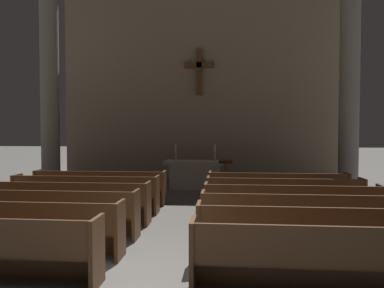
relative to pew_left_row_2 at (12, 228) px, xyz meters
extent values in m
plane|color=#66635E|center=(2.49, -1.06, -0.48)|extent=(80.00, 80.00, 0.00)
cube|color=brown|center=(1.85, -1.08, 0.00)|extent=(0.06, 0.50, 0.95)
cube|color=brown|center=(0.00, 0.04, -0.05)|extent=(3.63, 0.40, 0.05)
cube|color=brown|center=(0.00, -0.19, 0.22)|extent=(3.63, 0.05, 0.50)
cube|color=brown|center=(0.00, 0.22, -0.28)|extent=(3.63, 0.04, 0.40)
cube|color=brown|center=(1.85, 0.02, 0.00)|extent=(0.06, 0.50, 0.95)
cube|color=brown|center=(0.00, 1.14, -0.05)|extent=(3.63, 0.40, 0.05)
cube|color=brown|center=(0.00, 0.91, 0.22)|extent=(3.63, 0.05, 0.50)
cube|color=brown|center=(0.00, 1.32, -0.28)|extent=(3.63, 0.04, 0.40)
cube|color=brown|center=(1.85, 1.12, 0.00)|extent=(0.06, 0.50, 0.95)
cube|color=brown|center=(0.00, 2.23, -0.05)|extent=(3.63, 0.40, 0.05)
cube|color=brown|center=(0.00, 2.01, 0.22)|extent=(3.63, 0.05, 0.50)
cube|color=brown|center=(0.00, 2.41, -0.28)|extent=(3.63, 0.04, 0.40)
cube|color=brown|center=(1.85, 2.21, 0.00)|extent=(0.06, 0.50, 0.95)
cube|color=brown|center=(0.00, 3.33, -0.05)|extent=(3.63, 0.40, 0.05)
cube|color=brown|center=(0.00, 3.11, 0.22)|extent=(3.63, 0.05, 0.50)
cube|color=brown|center=(0.00, 3.51, -0.28)|extent=(3.63, 0.04, 0.40)
cube|color=brown|center=(1.85, 3.31, 0.00)|extent=(0.06, 0.50, 0.95)
cube|color=brown|center=(-1.85, 3.31, 0.00)|extent=(0.06, 0.50, 0.95)
cube|color=brown|center=(0.00, 4.43, -0.05)|extent=(3.63, 0.40, 0.05)
cube|color=brown|center=(0.00, 4.20, 0.22)|extent=(3.63, 0.05, 0.50)
cube|color=brown|center=(0.00, 4.61, -0.28)|extent=(3.63, 0.04, 0.40)
cube|color=brown|center=(1.85, 4.41, 0.00)|extent=(0.06, 0.50, 0.95)
cube|color=brown|center=(-1.85, 4.41, 0.00)|extent=(0.06, 0.50, 0.95)
cube|color=brown|center=(4.98, -1.06, -0.05)|extent=(3.63, 0.40, 0.05)
cube|color=brown|center=(4.98, -1.28, 0.22)|extent=(3.63, 0.05, 0.50)
cube|color=brown|center=(4.98, -0.88, -0.28)|extent=(3.63, 0.04, 0.40)
cube|color=brown|center=(3.13, -1.08, 0.00)|extent=(0.06, 0.50, 0.95)
cube|color=brown|center=(4.98, 0.04, -0.05)|extent=(3.63, 0.40, 0.05)
cube|color=brown|center=(4.98, -0.19, 0.22)|extent=(3.63, 0.05, 0.50)
cube|color=brown|center=(4.98, 0.22, -0.28)|extent=(3.63, 0.04, 0.40)
cube|color=brown|center=(3.13, 0.02, 0.00)|extent=(0.06, 0.50, 0.95)
cube|color=brown|center=(4.98, 1.14, -0.05)|extent=(3.63, 0.40, 0.05)
cube|color=brown|center=(4.98, 0.91, 0.22)|extent=(3.63, 0.05, 0.50)
cube|color=brown|center=(4.98, 1.32, -0.28)|extent=(3.63, 0.04, 0.40)
cube|color=brown|center=(3.13, 1.12, 0.00)|extent=(0.06, 0.50, 0.95)
cube|color=brown|center=(4.98, 2.23, -0.05)|extent=(3.63, 0.40, 0.05)
cube|color=brown|center=(4.98, 2.01, 0.22)|extent=(3.63, 0.05, 0.50)
cube|color=brown|center=(4.98, 2.41, -0.28)|extent=(3.63, 0.04, 0.40)
cube|color=brown|center=(3.13, 2.21, 0.00)|extent=(0.06, 0.50, 0.95)
cube|color=brown|center=(6.82, 2.21, 0.00)|extent=(0.06, 0.50, 0.95)
cube|color=brown|center=(4.98, 3.33, -0.05)|extent=(3.63, 0.40, 0.05)
cube|color=brown|center=(4.98, 3.11, 0.22)|extent=(3.63, 0.05, 0.50)
cube|color=brown|center=(4.98, 3.51, -0.28)|extent=(3.63, 0.04, 0.40)
cube|color=brown|center=(3.13, 3.31, 0.00)|extent=(0.06, 0.50, 0.95)
cube|color=brown|center=(6.82, 3.31, 0.00)|extent=(0.06, 0.50, 0.95)
cube|color=brown|center=(4.98, 4.43, -0.05)|extent=(3.63, 0.40, 0.05)
cube|color=brown|center=(4.98, 4.20, 0.22)|extent=(3.63, 0.05, 0.50)
cube|color=brown|center=(4.98, 4.61, -0.28)|extent=(3.63, 0.04, 0.40)
cube|color=brown|center=(3.13, 4.41, 0.00)|extent=(0.06, 0.50, 0.95)
cube|color=brown|center=(6.82, 4.41, 0.00)|extent=(0.06, 0.50, 0.95)
cube|color=gray|center=(-2.63, 6.84, -0.38)|extent=(0.90, 0.90, 0.20)
cylinder|color=gray|center=(-2.63, 6.84, 3.06)|extent=(0.64, 0.64, 7.08)
cube|color=gray|center=(7.61, 6.84, -0.38)|extent=(0.90, 0.90, 0.20)
cylinder|color=gray|center=(7.61, 6.84, 3.06)|extent=(0.64, 0.64, 7.08)
cube|color=#A8A399|center=(2.49, 7.29, -0.04)|extent=(1.76, 0.72, 0.88)
cube|color=#A8A399|center=(2.49, 7.29, 0.46)|extent=(2.20, 0.90, 0.12)
cube|color=silver|center=(2.49, 7.29, 0.53)|extent=(2.09, 0.86, 0.01)
cylinder|color=#B79338|center=(1.79, 7.29, 0.54)|extent=(0.16, 0.16, 0.02)
cylinder|color=#B79338|center=(1.79, 7.29, 0.69)|extent=(0.07, 0.07, 0.31)
cylinder|color=silver|center=(1.79, 7.29, 0.98)|extent=(0.04, 0.04, 0.26)
cylinder|color=#B79338|center=(3.19, 7.29, 0.54)|extent=(0.16, 0.16, 0.02)
cylinder|color=#B79338|center=(3.19, 7.29, 0.69)|extent=(0.07, 0.07, 0.31)
cylinder|color=silver|center=(3.19, 7.29, 0.98)|extent=(0.04, 0.04, 0.26)
cube|color=gray|center=(2.49, 9.47, 3.55)|extent=(11.27, 0.25, 8.06)
cube|color=brown|center=(2.49, 9.23, 3.96)|extent=(0.22, 0.22, 1.86)
cube|color=brown|center=(2.49, 9.23, 4.24)|extent=(1.19, 0.22, 0.22)
cylinder|color=brown|center=(3.56, 6.09, -0.46)|extent=(0.36, 0.36, 0.04)
cylinder|color=brown|center=(3.56, 6.09, 0.05)|extent=(0.10, 0.10, 1.05)
cube|color=brown|center=(3.56, 6.09, 0.60)|extent=(0.44, 0.31, 0.15)
camera|label=1|loc=(3.55, -5.86, 1.64)|focal=34.83mm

